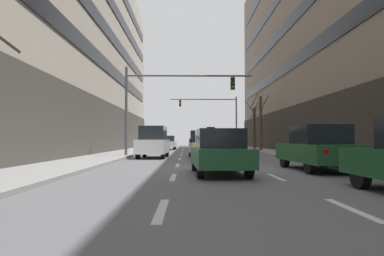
{
  "coord_description": "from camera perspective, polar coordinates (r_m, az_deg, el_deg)",
  "views": [
    {
      "loc": [
        -1.2,
        -13.84,
        1.21
      ],
      "look_at": [
        -0.74,
        17.04,
        2.23
      ],
      "focal_mm": 31.82,
      "sensor_mm": 36.0,
      "label": 1
    }
  ],
  "objects": [
    {
      "name": "street_tree_1",
      "position": [
        34.64,
        11.37,
        1.1
      ],
      "size": [
        1.76,
        1.61,
        5.78
      ],
      "color": "#4C3823",
      "rests_on": "sidewalk_right"
    },
    {
      "name": "lane_stripe_l1_s3",
      "position": [
        10.92,
        -3.17,
        -8.23
      ],
      "size": [
        0.16,
        2.0,
        0.01
      ],
      "primitive_type": "cube",
      "color": "silver",
      "rests_on": "ground"
    },
    {
      "name": "ground_plane",
      "position": [
        13.94,
        4.12,
        -6.86
      ],
      "size": [
        120.0,
        120.0,
        0.0
      ],
      "primitive_type": "plane",
      "color": "slate"
    },
    {
      "name": "sidewalk_left",
      "position": [
        14.85,
        -21.78,
        -6.16
      ],
      "size": [
        3.13,
        80.0,
        0.14
      ],
      "primitive_type": "cube",
      "color": "gray",
      "rests_on": "ground"
    },
    {
      "name": "car_driving_5",
      "position": [
        22.12,
        -6.5,
        -2.38
      ],
      "size": [
        1.91,
        4.28,
        2.04
      ],
      "color": "black",
      "rests_on": "ground"
    },
    {
      "name": "lane_stripe_l2_s9",
      "position": [
        40.96,
        3.12,
        -3.58
      ],
      "size": [
        0.16,
        2.0,
        0.01
      ],
      "primitive_type": "cube",
      "color": "silver",
      "rests_on": "ground"
    },
    {
      "name": "lane_stripe_l1_s4",
      "position": [
        15.89,
        -2.44,
        -6.24
      ],
      "size": [
        0.16,
        2.0,
        0.01
      ],
      "primitive_type": "cube",
      "color": "silver",
      "rests_on": "ground"
    },
    {
      "name": "lane_stripe_l1_s5",
      "position": [
        20.88,
        -2.06,
        -5.2
      ],
      "size": [
        0.16,
        2.0,
        0.01
      ],
      "primitive_type": "cube",
      "color": "silver",
      "rests_on": "ground"
    },
    {
      "name": "lane_stripe_l2_s2",
      "position": [
        6.61,
        25.24,
        -12.23
      ],
      "size": [
        0.16,
        2.0,
        0.01
      ],
      "primitive_type": "cube",
      "color": "silver",
      "rests_on": "ground"
    },
    {
      "name": "lane_stripe_l1_s10",
      "position": [
        45.86,
        -1.41,
        -3.4
      ],
      "size": [
        0.16,
        2.0,
        0.01
      ],
      "primitive_type": "cube",
      "color": "silver",
      "rests_on": "ground"
    },
    {
      "name": "car_driving_1",
      "position": [
        24.83,
        1.6,
        -2.86
      ],
      "size": [
        1.89,
        4.33,
        1.61
      ],
      "color": "black",
      "rests_on": "ground"
    },
    {
      "name": "lane_stripe_l2_s4",
      "position": [
        16.14,
        9.33,
        -6.15
      ],
      "size": [
        0.16,
        2.0,
        0.01
      ],
      "primitive_type": "cube",
      "color": "silver",
      "rests_on": "ground"
    },
    {
      "name": "lane_stripe_l1_s8",
      "position": [
        35.86,
        -1.56,
        -3.82
      ],
      "size": [
        0.16,
        2.0,
        0.01
      ],
      "primitive_type": "cube",
      "color": "silver",
      "rests_on": "ground"
    },
    {
      "name": "lane_stripe_l1_s9",
      "position": [
        40.86,
        -1.48,
        -3.58
      ],
      "size": [
        0.16,
        2.0,
        0.01
      ],
      "primitive_type": "cube",
      "color": "silver",
      "rests_on": "ground"
    },
    {
      "name": "lane_stripe_l2_s10",
      "position": [
        45.94,
        2.69,
        -3.39
      ],
      "size": [
        0.16,
        2.0,
        0.01
      ],
      "primitive_type": "cube",
      "color": "silver",
      "rests_on": "ground"
    },
    {
      "name": "car_driving_6",
      "position": [
        11.76,
        4.59,
        -4.04
      ],
      "size": [
        1.92,
        4.23,
        1.56
      ],
      "color": "black",
      "rests_on": "ground"
    },
    {
      "name": "taxi_driving_2",
      "position": [
        19.35,
        3.12,
        -2.97
      ],
      "size": [
        2.04,
        4.62,
        1.9
      ],
      "color": "black",
      "rests_on": "ground"
    },
    {
      "name": "lane_stripe_l2_s6",
      "position": [
        26.02,
        5.42,
        -4.54
      ],
      "size": [
        0.16,
        2.0,
        0.01
      ],
      "primitive_type": "cube",
      "color": "silver",
      "rests_on": "ground"
    },
    {
      "name": "lane_stripe_l1_s2",
      "position": [
        5.98,
        -5.16,
        -13.51
      ],
      "size": [
        0.16,
        2.0,
        0.01
      ],
      "primitive_type": "cube",
      "color": "silver",
      "rests_on": "ground"
    },
    {
      "name": "traffic_signal_1",
      "position": [
        44.9,
        4.15,
        2.71
      ],
      "size": [
        8.79,
        0.35,
        6.68
      ],
      "color": "#4C4C51",
      "rests_on": "sidewalk_right"
    },
    {
      "name": "sidewalk_right",
      "position": [
        15.87,
        28.24,
        -5.78
      ],
      "size": [
        3.13,
        80.0,
        0.14
      ],
      "primitive_type": "cube",
      "color": "gray",
      "rests_on": "ground"
    },
    {
      "name": "lane_stripe_l2_s5",
      "position": [
        21.07,
        6.92,
        -5.16
      ],
      "size": [
        0.16,
        2.0,
        0.01
      ],
      "primitive_type": "cube",
      "color": "silver",
      "rests_on": "ground"
    },
    {
      "name": "car_driving_4",
      "position": [
        39.91,
        -4.06,
        -2.48
      ],
      "size": [
        1.89,
        4.35,
        1.62
      ],
      "color": "black",
      "rests_on": "ground"
    },
    {
      "name": "lane_stripe_l2_s8",
      "position": [
        35.97,
        3.67,
        -3.81
      ],
      "size": [
        0.16,
        2.0,
        0.01
      ],
      "primitive_type": "cube",
      "color": "silver",
      "rests_on": "ground"
    },
    {
      "name": "car_driving_0",
      "position": [
        40.26,
        0.97,
        -2.04
      ],
      "size": [
        2.06,
        4.64,
        2.22
      ],
      "color": "black",
      "rests_on": "ground"
    },
    {
      "name": "lane_stripe_l2_s7",
      "position": [
        30.99,
        4.41,
        -4.12
      ],
      "size": [
        0.16,
        2.0,
        0.01
      ],
      "primitive_type": "cube",
      "color": "silver",
      "rests_on": "ground"
    },
    {
      "name": "lane_stripe_l1_s6",
      "position": [
        25.87,
        -1.83,
        -4.56
      ],
      "size": [
        0.16,
        2.0,
        0.01
      ],
      "primitive_type": "cube",
      "color": "silver",
      "rests_on": "ground"
    },
    {
      "name": "taxi_driving_3",
      "position": [
        31.12,
        1.55,
        -2.66
      ],
      "size": [
        1.81,
        4.29,
        1.78
      ],
      "color": "black",
      "rests_on": "ground"
    },
    {
      "name": "street_tree_2",
      "position": [
        37.76,
        10.43,
        0.33
      ],
      "size": [
        1.97,
        1.92,
        5.45
      ],
      "color": "#4C3823",
      "rests_on": "sidewalk_right"
    },
    {
      "name": "lane_stripe_l2_s3",
      "position": [
        11.27,
        13.88,
        -7.98
      ],
      "size": [
        0.16,
        2.0,
        0.01
      ],
      "primitive_type": "cube",
      "color": "silver",
      "rests_on": "ground"
    },
    {
      "name": "traffic_signal_0",
      "position": [
        23.24,
        -4.42,
        5.6
      ],
      "size": [
        8.6,
        0.35,
        5.99
      ],
      "color": "#4C4C51",
      "rests_on": "sidewalk_left"
    },
    {
      "name": "car_parked_1",
      "position": [
        14.02,
        20.35,
        -3.21
      ],
      "size": [
        2.05,
        4.69,
        1.74
      ],
      "color": "black",
      "rests_on": "ground"
    },
    {
      "name": "lane_stripe_l1_s7",
      "position": [
        30.87,
        -1.67,
        -4.13
      ],
      "size": [
        0.16,
        2.0,
        0.01
      ],
      "primitive_type": "cube",
      "color": "silver",
      "rests_on": "ground"
    }
  ]
}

